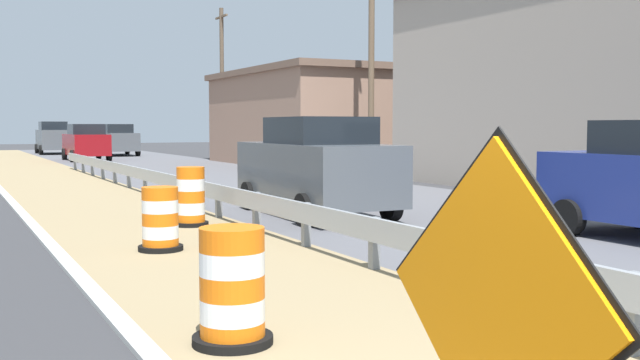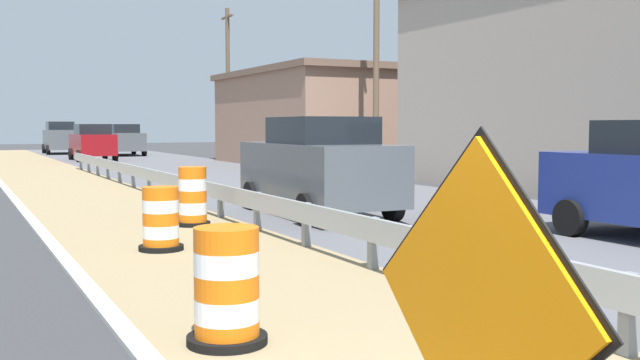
{
  "view_description": "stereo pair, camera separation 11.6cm",
  "coord_description": "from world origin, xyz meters",
  "px_view_note": "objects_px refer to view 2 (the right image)",
  "views": [
    {
      "loc": [
        -2.76,
        -2.23,
        1.91
      ],
      "look_at": [
        2.27,
        7.55,
        1.1
      ],
      "focal_mm": 41.24,
      "sensor_mm": 36.0,
      "label": 1
    },
    {
      "loc": [
        -2.66,
        -2.29,
        1.91
      ],
      "look_at": [
        2.27,
        7.55,
        1.1
      ],
      "focal_mm": 41.24,
      "sensor_mm": 36.0,
      "label": 2
    }
  ],
  "objects_px": {
    "utility_pole_mid": "(376,50)",
    "car_trailing_near_lane": "(124,140)",
    "traffic_barrel_close": "(161,222)",
    "utility_pole_far": "(228,81)",
    "traffic_barrel_nearest": "(227,292)",
    "car_lead_far_lane": "(60,138)",
    "car_trailing_far_lane": "(92,142)",
    "traffic_barrel_mid": "(193,199)",
    "warning_sign_diamond": "(477,317)",
    "car_lead_near_lane": "(318,166)"
  },
  "relations": [
    {
      "from": "traffic_barrel_mid",
      "to": "car_trailing_near_lane",
      "type": "xyz_separation_m",
      "value": [
        5.86,
        34.5,
        0.5
      ]
    },
    {
      "from": "traffic_barrel_close",
      "to": "car_lead_near_lane",
      "type": "height_order",
      "value": "car_lead_near_lane"
    },
    {
      "from": "traffic_barrel_nearest",
      "to": "car_trailing_far_lane",
      "type": "bearing_deg",
      "value": 82.39
    },
    {
      "from": "traffic_barrel_nearest",
      "to": "traffic_barrel_close",
      "type": "bearing_deg",
      "value": 81.95
    },
    {
      "from": "traffic_barrel_close",
      "to": "car_trailing_far_lane",
      "type": "relative_size",
      "value": 0.21
    },
    {
      "from": "warning_sign_diamond",
      "to": "utility_pole_far",
      "type": "distance_m",
      "value": 40.38
    },
    {
      "from": "warning_sign_diamond",
      "to": "car_lead_near_lane",
      "type": "distance_m",
      "value": 12.36
    },
    {
      "from": "traffic_barrel_nearest",
      "to": "utility_pole_mid",
      "type": "distance_m",
      "value": 23.55
    },
    {
      "from": "car_trailing_near_lane",
      "to": "warning_sign_diamond",
      "type": "bearing_deg",
      "value": -9.44
    },
    {
      "from": "traffic_barrel_nearest",
      "to": "traffic_barrel_mid",
      "type": "xyz_separation_m",
      "value": [
        1.97,
        7.55,
        0.05
      ]
    },
    {
      "from": "traffic_barrel_mid",
      "to": "utility_pole_mid",
      "type": "distance_m",
      "value": 16.58
    },
    {
      "from": "utility_pole_mid",
      "to": "traffic_barrel_nearest",
      "type": "bearing_deg",
      "value": -124.14
    },
    {
      "from": "car_trailing_near_lane",
      "to": "utility_pole_mid",
      "type": "height_order",
      "value": "utility_pole_mid"
    },
    {
      "from": "warning_sign_diamond",
      "to": "utility_pole_far",
      "type": "bearing_deg",
      "value": -109.67
    },
    {
      "from": "traffic_barrel_nearest",
      "to": "car_lead_near_lane",
      "type": "distance_m",
      "value": 9.36
    },
    {
      "from": "warning_sign_diamond",
      "to": "utility_pole_far",
      "type": "xyz_separation_m",
      "value": [
        12.36,
        38.28,
        3.47
      ]
    },
    {
      "from": "traffic_barrel_mid",
      "to": "traffic_barrel_close",
      "type": "bearing_deg",
      "value": -116.78
    },
    {
      "from": "car_trailing_near_lane",
      "to": "utility_pole_far",
      "type": "distance_m",
      "value": 9.18
    },
    {
      "from": "car_trailing_near_lane",
      "to": "utility_pole_mid",
      "type": "distance_m",
      "value": 23.79
    },
    {
      "from": "car_trailing_far_lane",
      "to": "utility_pole_mid",
      "type": "distance_m",
      "value": 18.82
    },
    {
      "from": "traffic_barrel_close",
      "to": "utility_pole_far",
      "type": "relative_size",
      "value": 0.11
    },
    {
      "from": "traffic_barrel_mid",
      "to": "car_lead_far_lane",
      "type": "relative_size",
      "value": 0.25
    },
    {
      "from": "traffic_barrel_close",
      "to": "car_trailing_far_lane",
      "type": "height_order",
      "value": "car_trailing_far_lane"
    },
    {
      "from": "traffic_barrel_nearest",
      "to": "utility_pole_mid",
      "type": "relative_size",
      "value": 0.11
    },
    {
      "from": "traffic_barrel_nearest",
      "to": "car_lead_far_lane",
      "type": "bearing_deg",
      "value": 84.55
    },
    {
      "from": "traffic_barrel_nearest",
      "to": "utility_pole_mid",
      "type": "bearing_deg",
      "value": 55.86
    },
    {
      "from": "traffic_barrel_mid",
      "to": "car_trailing_near_lane",
      "type": "height_order",
      "value": "car_trailing_near_lane"
    },
    {
      "from": "car_trailing_far_lane",
      "to": "utility_pole_far",
      "type": "xyz_separation_m",
      "value": [
        7.61,
        -0.74,
        3.5
      ]
    },
    {
      "from": "car_lead_near_lane",
      "to": "traffic_barrel_close",
      "type": "bearing_deg",
      "value": 127.01
    },
    {
      "from": "traffic_barrel_mid",
      "to": "car_trailing_far_lane",
      "type": "distance_m",
      "value": 28.22
    },
    {
      "from": "traffic_barrel_nearest",
      "to": "utility_pole_far",
      "type": "relative_size",
      "value": 0.12
    },
    {
      "from": "traffic_barrel_nearest",
      "to": "utility_pole_far",
      "type": "distance_m",
      "value": 37.23
    },
    {
      "from": "traffic_barrel_nearest",
      "to": "utility_pole_mid",
      "type": "xyz_separation_m",
      "value": [
        12.98,
        19.15,
        4.42
      ]
    },
    {
      "from": "traffic_barrel_nearest",
      "to": "car_trailing_near_lane",
      "type": "height_order",
      "value": "car_trailing_near_lane"
    },
    {
      "from": "car_lead_far_lane",
      "to": "utility_pole_far",
      "type": "distance_m",
      "value": 14.6
    },
    {
      "from": "car_trailing_far_lane",
      "to": "utility_pole_far",
      "type": "relative_size",
      "value": 0.53
    },
    {
      "from": "car_lead_near_lane",
      "to": "utility_pole_far",
      "type": "distance_m",
      "value": 28.15
    },
    {
      "from": "warning_sign_diamond",
      "to": "traffic_barrel_close",
      "type": "distance_m",
      "value": 8.52
    },
    {
      "from": "utility_pole_mid",
      "to": "car_trailing_near_lane",
      "type": "bearing_deg",
      "value": 102.68
    },
    {
      "from": "traffic_barrel_mid",
      "to": "car_lead_far_lane",
      "type": "xyz_separation_m",
      "value": [
        2.48,
        39.11,
        0.58
      ]
    },
    {
      "from": "utility_pole_mid",
      "to": "car_lead_near_lane",
      "type": "bearing_deg",
      "value": -126.01
    },
    {
      "from": "warning_sign_diamond",
      "to": "car_lead_near_lane",
      "type": "height_order",
      "value": "car_lead_near_lane"
    },
    {
      "from": "traffic_barrel_close",
      "to": "car_lead_near_lane",
      "type": "distance_m",
      "value": 5.1
    },
    {
      "from": "traffic_barrel_close",
      "to": "utility_pole_mid",
      "type": "distance_m",
      "value": 19.19
    },
    {
      "from": "warning_sign_diamond",
      "to": "car_lead_far_lane",
      "type": "xyz_separation_m",
      "value": [
        4.44,
        50.06,
        0.05
      ]
    },
    {
      "from": "traffic_barrel_mid",
      "to": "car_lead_far_lane",
      "type": "bearing_deg",
      "value": 86.37
    },
    {
      "from": "car_trailing_far_lane",
      "to": "traffic_barrel_close",
      "type": "bearing_deg",
      "value": 172.69
    },
    {
      "from": "traffic_barrel_nearest",
      "to": "car_trailing_far_lane",
      "type": "relative_size",
      "value": 0.23
    },
    {
      "from": "warning_sign_diamond",
      "to": "car_trailing_near_lane",
      "type": "bearing_deg",
      "value": -101.54
    },
    {
      "from": "car_trailing_near_lane",
      "to": "car_lead_far_lane",
      "type": "bearing_deg",
      "value": -143.46
    }
  ]
}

